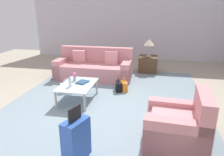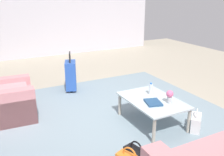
{
  "view_description": "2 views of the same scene",
  "coord_description": "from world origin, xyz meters",
  "px_view_note": "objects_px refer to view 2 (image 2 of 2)",
  "views": [
    {
      "loc": [
        4.08,
        1.2,
        2.11
      ],
      "look_at": [
        -0.07,
        0.38,
        0.73
      ],
      "focal_mm": 35.0,
      "sensor_mm": 36.0,
      "label": 1
    },
    {
      "loc": [
        -3.35,
        1.75,
        2.01
      ],
      "look_at": [
        -0.23,
        0.14,
        0.83
      ],
      "focal_mm": 40.0,
      "sensor_mm": 36.0,
      "label": 2
    }
  ],
  "objects_px": {
    "armchair": "(0,102)",
    "handbag_white": "(196,122)",
    "flower_vase": "(170,95)",
    "coffee_table_book": "(153,102)",
    "suitcase_blue": "(71,75)",
    "water_bottle": "(151,89)",
    "coffee_table": "(153,102)"
  },
  "relations": [
    {
      "from": "flower_vase",
      "to": "handbag_white",
      "type": "relative_size",
      "value": 0.57
    },
    {
      "from": "handbag_white",
      "to": "coffee_table_book",
      "type": "bearing_deg",
      "value": 56.18
    },
    {
      "from": "coffee_table_book",
      "to": "flower_vase",
      "type": "height_order",
      "value": "flower_vase"
    },
    {
      "from": "coffee_table",
      "to": "suitcase_blue",
      "type": "distance_m",
      "value": 2.12
    },
    {
      "from": "coffee_table",
      "to": "handbag_white",
      "type": "distance_m",
      "value": 0.73
    },
    {
      "from": "armchair",
      "to": "suitcase_blue",
      "type": "xyz_separation_m",
      "value": [
        0.7,
        -1.47,
        0.06
      ]
    },
    {
      "from": "armchair",
      "to": "flower_vase",
      "type": "xyz_separation_m",
      "value": [
        -1.52,
        -2.32,
        0.24
      ]
    },
    {
      "from": "water_bottle",
      "to": "flower_vase",
      "type": "relative_size",
      "value": 1.0
    },
    {
      "from": "water_bottle",
      "to": "coffee_table_book",
      "type": "distance_m",
      "value": 0.38
    },
    {
      "from": "armchair",
      "to": "flower_vase",
      "type": "bearing_deg",
      "value": -123.27
    },
    {
      "from": "flower_vase",
      "to": "coffee_table",
      "type": "bearing_deg",
      "value": 34.29
    },
    {
      "from": "flower_vase",
      "to": "water_bottle",
      "type": "bearing_deg",
      "value": 6.79
    },
    {
      "from": "suitcase_blue",
      "to": "handbag_white",
      "type": "relative_size",
      "value": 2.37
    },
    {
      "from": "water_bottle",
      "to": "flower_vase",
      "type": "height_order",
      "value": "flower_vase"
    },
    {
      "from": "armchair",
      "to": "coffee_table_book",
      "type": "distance_m",
      "value": 2.54
    },
    {
      "from": "suitcase_blue",
      "to": "handbag_white",
      "type": "height_order",
      "value": "suitcase_blue"
    },
    {
      "from": "flower_vase",
      "to": "handbag_white",
      "type": "bearing_deg",
      "value": -129.87
    },
    {
      "from": "flower_vase",
      "to": "handbag_white",
      "type": "height_order",
      "value": "flower_vase"
    },
    {
      "from": "coffee_table",
      "to": "handbag_white",
      "type": "bearing_deg",
      "value": -135.95
    },
    {
      "from": "armchair",
      "to": "suitcase_blue",
      "type": "bearing_deg",
      "value": -64.74
    },
    {
      "from": "armchair",
      "to": "handbag_white",
      "type": "distance_m",
      "value": 3.21
    },
    {
      "from": "suitcase_blue",
      "to": "handbag_white",
      "type": "bearing_deg",
      "value": -154.73
    },
    {
      "from": "armchair",
      "to": "flower_vase",
      "type": "distance_m",
      "value": 2.79
    },
    {
      "from": "coffee_table",
      "to": "suitcase_blue",
      "type": "bearing_deg",
      "value": 19.29
    },
    {
      "from": "coffee_table_book",
      "to": "flower_vase",
      "type": "bearing_deg",
      "value": -97.98
    },
    {
      "from": "coffee_table",
      "to": "flower_vase",
      "type": "bearing_deg",
      "value": -145.71
    },
    {
      "from": "armchair",
      "to": "coffee_table",
      "type": "height_order",
      "value": "armchair"
    },
    {
      "from": "water_bottle",
      "to": "coffee_table_book",
      "type": "bearing_deg",
      "value": 150.64
    },
    {
      "from": "coffee_table_book",
      "to": "suitcase_blue",
      "type": "relative_size",
      "value": 0.32
    },
    {
      "from": "coffee_table_book",
      "to": "armchair",
      "type": "bearing_deg",
      "value": 71.28
    },
    {
      "from": "water_bottle",
      "to": "flower_vase",
      "type": "xyz_separation_m",
      "value": [
        -0.42,
        -0.05,
        0.03
      ]
    },
    {
      "from": "coffee_table_book",
      "to": "suitcase_blue",
      "type": "height_order",
      "value": "suitcase_blue"
    }
  ]
}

